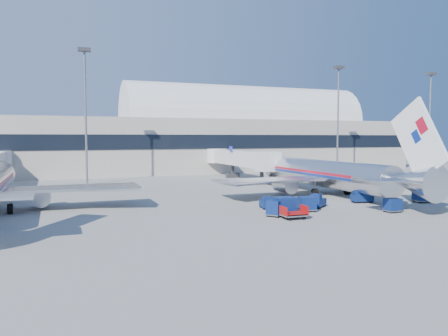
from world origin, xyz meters
name	(u,v)px	position (x,y,z in m)	size (l,w,h in m)	color
ground	(278,203)	(0.00, 0.00, 0.00)	(260.00, 260.00, 0.00)	gray
terminal	(108,139)	(-13.60, 55.96, 7.52)	(170.00, 28.15, 21.00)	#B2AA9E
airliner_main	(327,174)	(10.00, 4.51, 2.93)	(32.00, 37.26, 12.07)	silver
jetbridge_near	(237,158)	(7.60, 30.81, 3.93)	(4.40, 27.50, 6.25)	silver
mast_west	(85,96)	(-20.00, 30.00, 14.79)	(2.00, 1.20, 22.60)	slate
mast_east	(338,104)	(30.00, 30.00, 14.79)	(2.00, 1.20, 22.60)	slate
mast_far_east	(430,107)	(55.00, 30.00, 14.79)	(2.00, 1.20, 22.60)	slate
barrier_near	(386,191)	(18.00, 2.00, 0.45)	(3.00, 0.55, 0.90)	#9E9E96
barrier_mid	(404,190)	(21.30, 2.00, 0.45)	(3.00, 0.55, 0.90)	#9E9E96
barrier_far	(422,189)	(24.60, 2.00, 0.45)	(3.00, 0.55, 0.90)	#9E9E96
tug_lead	(317,201)	(2.59, -4.40, 0.72)	(2.68, 2.44, 1.59)	#0B1E54
tug_right	(361,196)	(9.66, -3.13, 0.75)	(2.75, 1.82, 1.64)	#0B1E54
tug_left	(266,203)	(-3.15, -2.89, 0.63)	(1.47, 2.28, 1.37)	#0B1E54
cart_train_a	(307,204)	(0.01, -6.30, 0.86)	(2.00, 1.64, 1.61)	#0B1E54
cart_train_b	(285,206)	(-3.35, -7.51, 1.01)	(2.25, 1.78, 1.89)	#0B1E54
cart_train_c	(275,208)	(-4.40, -7.52, 0.87)	(2.32, 2.23, 1.63)	#0B1E54
cart_solo_near	(393,205)	(8.23, -9.99, 0.79)	(1.73, 1.35, 1.48)	#0B1E54
cart_solo_far	(423,194)	(16.81, -5.68, 1.00)	(2.28, 1.83, 1.87)	#0B1E54
cart_open_red	(294,214)	(-3.45, -9.53, 0.46)	(2.43, 1.76, 0.64)	slate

